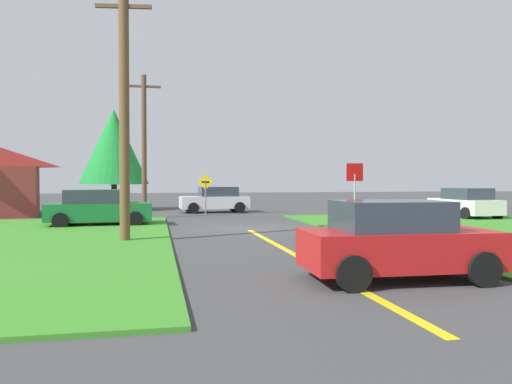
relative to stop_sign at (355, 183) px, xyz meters
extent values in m
plane|color=#414141|center=(-4.41, 1.25, -1.93)|extent=(120.00, 120.00, 0.00)
cube|color=#398726|center=(4.84, -2.75, -1.89)|extent=(12.00, 20.00, 0.08)
cube|color=yellow|center=(-4.41, -6.75, -1.92)|extent=(0.20, 14.00, 0.01)
cylinder|color=#9EA0A8|center=(0.00, 0.00, -0.78)|extent=(0.07, 0.07, 2.30)
cube|color=red|center=(0.00, 0.00, 0.44)|extent=(0.74, 0.07, 0.74)
cube|color=silver|center=(-4.52, 11.78, -1.29)|extent=(4.37, 2.10, 0.76)
cube|color=#2D3842|center=(-4.27, 11.79, -0.61)|extent=(2.44, 1.76, 0.60)
cylinder|color=black|center=(-5.91, 10.79, -1.59)|extent=(0.69, 0.27, 0.68)
cylinder|color=black|center=(-6.03, 12.57, -1.59)|extent=(0.69, 0.27, 0.68)
cylinder|color=black|center=(-3.02, 10.98, -1.59)|extent=(0.69, 0.27, 0.68)
cylinder|color=black|center=(-3.14, 12.76, -1.59)|extent=(0.69, 0.27, 0.68)
cube|color=red|center=(-3.28, -10.11, -1.29)|extent=(3.89, 1.89, 0.76)
cube|color=#2D3842|center=(-3.47, -10.10, -0.61)|extent=(2.16, 1.63, 0.60)
cylinder|color=black|center=(-1.95, -9.26, -1.59)|extent=(0.69, 0.24, 0.68)
cylinder|color=black|center=(-2.00, -11.02, -1.59)|extent=(0.69, 0.24, 0.68)
cylinder|color=black|center=(-4.57, -9.19, -1.59)|extent=(0.69, 0.24, 0.68)
cylinder|color=black|center=(-4.61, -10.95, -1.59)|extent=(0.69, 0.24, 0.68)
cube|color=#196B33|center=(-10.60, 3.43, -1.29)|extent=(4.60, 2.18, 0.76)
cube|color=#2D3842|center=(-10.83, 3.41, -0.61)|extent=(2.58, 1.80, 0.60)
cylinder|color=black|center=(-9.16, 4.44, -1.59)|extent=(0.70, 0.28, 0.68)
cylinder|color=black|center=(-9.02, 2.67, -1.59)|extent=(0.70, 0.28, 0.68)
cylinder|color=black|center=(-12.19, 4.19, -1.59)|extent=(0.70, 0.28, 0.68)
cylinder|color=black|center=(-12.04, 2.42, -1.59)|extent=(0.70, 0.28, 0.68)
cube|color=white|center=(8.09, 4.36, -1.29)|extent=(2.05, 4.15, 0.76)
cube|color=#2D3842|center=(8.10, 4.14, -0.61)|extent=(1.75, 2.31, 0.60)
cylinder|color=black|center=(7.11, 5.70, -1.59)|extent=(0.25, 0.69, 0.68)
cylinder|color=black|center=(8.95, 5.78, -1.59)|extent=(0.25, 0.69, 0.68)
cylinder|color=black|center=(7.23, 2.94, -1.59)|extent=(0.25, 0.69, 0.68)
cylinder|color=black|center=(9.07, 3.02, -1.59)|extent=(0.25, 0.69, 0.68)
cylinder|color=brown|center=(-9.12, -2.69, 2.24)|extent=(0.33, 0.33, 8.34)
cube|color=brown|center=(-9.12, -2.69, 5.74)|extent=(1.80, 0.33, 0.12)
cylinder|color=brown|center=(-8.74, 7.73, 1.90)|extent=(0.27, 0.27, 7.65)
cube|color=brown|center=(-8.74, 7.73, 5.11)|extent=(1.80, 0.12, 0.12)
cylinder|color=slate|center=(-5.27, 9.75, -0.96)|extent=(0.08, 0.08, 1.93)
cube|color=yellow|center=(-5.27, 9.75, 0.01)|extent=(0.90, 0.13, 0.91)
cube|color=black|center=(-5.27, 9.75, 0.01)|extent=(0.45, 0.09, 0.10)
cylinder|color=brown|center=(-10.92, 15.33, -1.04)|extent=(0.38, 0.38, 1.78)
cone|color=#1A8830|center=(-10.92, 15.33, 2.39)|extent=(4.63, 4.63, 5.09)
camera|label=1|loc=(-8.11, -19.35, 0.11)|focal=34.67mm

